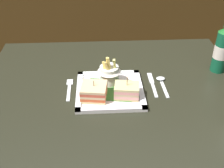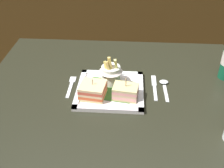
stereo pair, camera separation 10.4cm
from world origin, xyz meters
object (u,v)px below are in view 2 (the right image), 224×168
(dining_table, at_px, (114,131))
(sandwich_half_left, at_px, (93,90))
(fork, at_px, (71,85))
(sandwich_half_right, at_px, (126,92))
(square_plate, at_px, (110,90))
(knife, at_px, (154,86))
(fries_cup, at_px, (111,72))
(spoon, at_px, (164,85))

(dining_table, xyz_separation_m, sandwich_half_left, (-0.07, -0.03, 0.23))
(fork, bearing_deg, sandwich_half_right, -18.86)
(square_plate, distance_m, sandwich_half_right, 0.08)
(sandwich_half_left, height_order, knife, sandwich_half_left)
(sandwich_half_left, distance_m, sandwich_half_right, 0.12)
(sandwich_half_right, xyz_separation_m, fries_cup, (-0.06, 0.09, 0.03))
(sandwich_half_right, height_order, knife, sandwich_half_right)
(sandwich_half_right, height_order, fries_cup, fries_cup)
(square_plate, distance_m, fork, 0.16)
(sandwich_half_right, bearing_deg, fries_cup, 123.38)
(knife, bearing_deg, fries_cup, 179.57)
(dining_table, xyz_separation_m, fries_cup, (-0.02, 0.06, 0.25))
(square_plate, distance_m, knife, 0.17)
(fork, xyz_separation_m, spoon, (0.36, 0.02, 0.00))
(dining_table, xyz_separation_m, knife, (0.15, 0.06, 0.19))
(knife, bearing_deg, square_plate, -165.17)
(sandwich_half_right, distance_m, spoon, 0.18)
(square_plate, bearing_deg, sandwich_half_left, -143.49)
(dining_table, relative_size, fork, 7.29)
(fries_cup, bearing_deg, square_plate, -89.68)
(dining_table, xyz_separation_m, square_plate, (-0.02, 0.01, 0.20))
(sandwich_half_left, bearing_deg, fork, 142.78)
(square_plate, height_order, fries_cup, fries_cup)
(fork, height_order, knife, same)
(dining_table, bearing_deg, square_plate, 140.06)
(sandwich_half_left, height_order, fries_cup, fries_cup)
(dining_table, distance_m, square_plate, 0.20)
(dining_table, height_order, spoon, spoon)
(fries_cup, xyz_separation_m, fork, (-0.15, -0.02, -0.06))
(square_plate, bearing_deg, fries_cup, 90.32)
(spoon, bearing_deg, sandwich_half_left, -160.31)
(dining_table, relative_size, fries_cup, 8.64)
(square_plate, relative_size, sandwich_half_left, 2.51)
(dining_table, xyz_separation_m, sandwich_half_right, (0.04, -0.03, 0.23))
(sandwich_half_left, height_order, fork, sandwich_half_left)
(sandwich_half_right, height_order, spoon, sandwich_half_right)
(fork, distance_m, spoon, 0.36)
(sandwich_half_right, distance_m, knife, 0.14)
(fork, relative_size, knife, 0.85)
(dining_table, xyz_separation_m, fork, (-0.17, 0.04, 0.19))
(square_plate, bearing_deg, fork, 169.23)
(sandwich_half_left, xyz_separation_m, fork, (-0.10, 0.07, -0.03))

